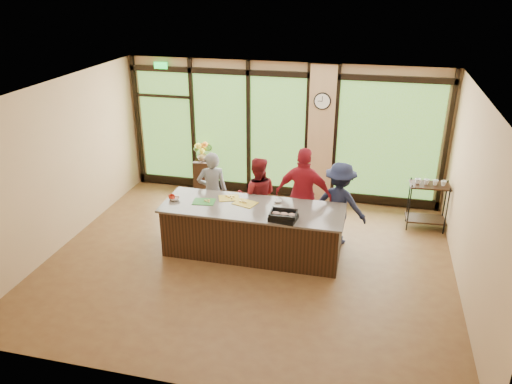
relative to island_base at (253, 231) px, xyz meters
The scene contains 25 objects.
floor 0.53m from the island_base, 90.00° to the right, with size 7.00×7.00×0.00m, color brown.
ceiling 2.58m from the island_base, 90.00° to the right, with size 7.00×7.00×0.00m, color white.
back_wall 2.90m from the island_base, 90.00° to the left, with size 7.00×7.00×0.00m, color tan.
left_wall 3.67m from the island_base, behind, with size 6.00×6.00×0.00m, color tan.
right_wall 3.67m from the island_base, ahead, with size 6.00×6.00×0.00m, color tan.
window_wall 2.83m from the island_base, 86.48° to the left, with size 6.90×0.12×3.00m.
island_base is the anchor object (origin of this frame).
countertop 0.46m from the island_base, ahead, with size 3.20×1.10×0.04m, color slate.
wall_clock 3.25m from the island_base, 71.68° to the left, with size 0.36×0.04×0.36m.
cook_left 1.30m from the island_base, 142.76° to the left, with size 0.58×0.38×1.60m, color slate.
cook_midleft 0.84m from the island_base, 97.29° to the left, with size 0.76×0.59×1.56m, color maroon.
cook_midright 1.17m from the island_base, 41.88° to the left, with size 1.07×0.45×1.83m, color maroon.
cook_right 1.68m from the island_base, 27.68° to the left, with size 1.03×0.59×1.59m, color #181C35.
roasting_pan 0.88m from the island_base, 30.62° to the right, with size 0.44×0.34×0.08m, color black.
mixing_bowl 0.89m from the island_base, 28.43° to the right, with size 0.32×0.32×0.08m, color silver.
cutting_board_left 1.02m from the island_base, behind, with size 0.39×0.29×0.01m, color #2E7F2E.
cutting_board_center 0.75m from the island_base, 152.94° to the left, with size 0.37×0.27×0.01m, color gold.
cutting_board_right 0.53m from the island_base, 145.33° to the left, with size 0.39×0.29×0.01m, color gold.
prep_bowl_near 1.51m from the island_base, behind, with size 0.17×0.17×0.05m, color silver.
prep_bowl_mid 0.67m from the island_base, 20.92° to the right, with size 0.14×0.14×0.04m, color silver.
prep_bowl_far 0.70m from the island_base, 37.76° to the left, with size 0.13×0.13×0.03m, color silver.
red_ramekin 1.58m from the island_base, behind, with size 0.12×0.12×0.09m, color red.
flower_stand 3.03m from the island_base, 126.00° to the left, with size 0.38×0.38×0.76m, color black.
flower_vase 3.06m from the island_base, 126.00° to the left, with size 0.23×0.23×0.24m, color #8C714C.
bar_cart 3.57m from the island_base, 29.64° to the left, with size 0.78×0.48×1.03m.
Camera 1 is at (1.91, -7.34, 4.66)m, focal length 35.00 mm.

